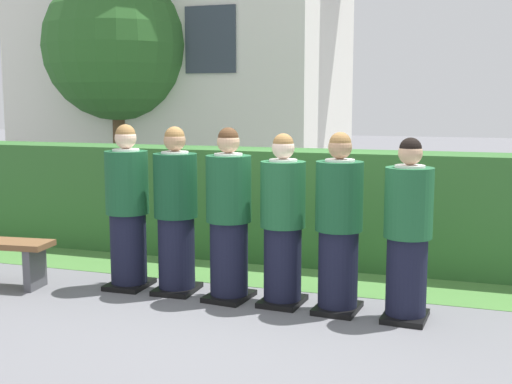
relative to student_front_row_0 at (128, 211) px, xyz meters
The scene contains 11 objects.
ground_plane 1.60m from the student_front_row_0, ahead, with size 60.00×60.00×0.00m, color slate.
student_front_row_0 is the anchor object (origin of this frame).
student_front_row_1 0.54m from the student_front_row_0, ahead, with size 0.43×0.52×1.65m.
student_front_row_2 1.12m from the student_front_row_0, ahead, with size 0.43×0.54×1.65m.
student_front_row_3 1.65m from the student_front_row_0, ahead, with size 0.42×0.52×1.60m.
student_front_row_4 2.18m from the student_front_row_0, ahead, with size 0.42×0.49×1.62m.
student_front_row_5 2.79m from the student_front_row_0, ahead, with size 0.41×0.48×1.59m.
hedge 2.15m from the student_front_row_0, 49.75° to the left, with size 10.17×0.70×1.32m.
school_building_main 7.48m from the student_front_row_0, 108.84° to the left, with size 6.21×4.49×6.43m.
oak_tree_left 5.71m from the student_front_row_0, 120.95° to the left, with size 2.59×2.59×4.13m.
lawn_strip 1.80m from the student_front_row_0, 31.12° to the left, with size 10.17×0.90×0.01m, color #477A38.
Camera 1 is at (1.94, -5.75, 1.90)m, focal length 46.21 mm.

